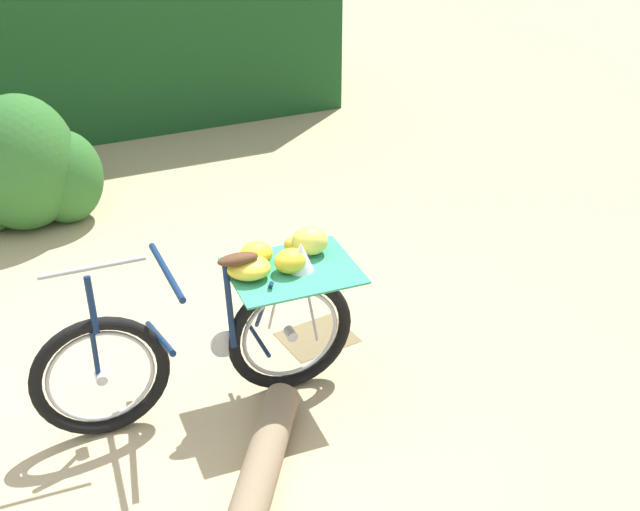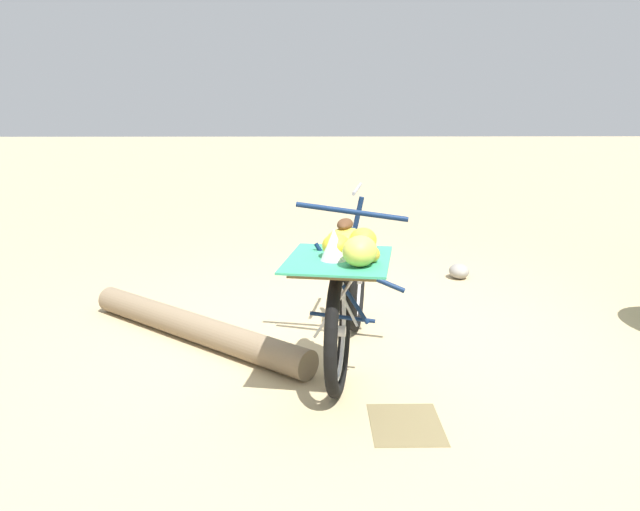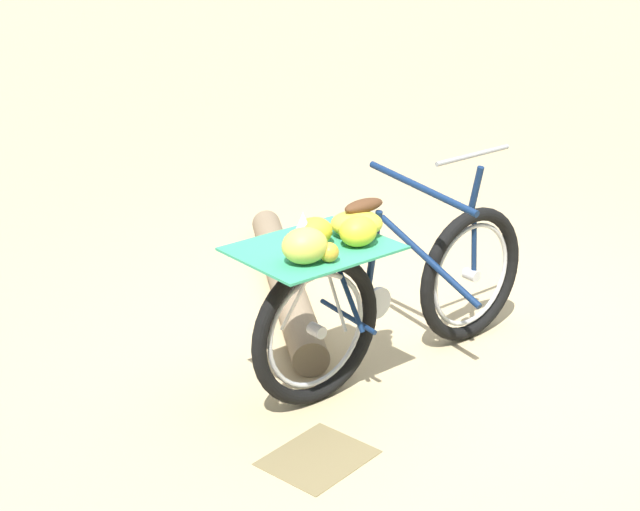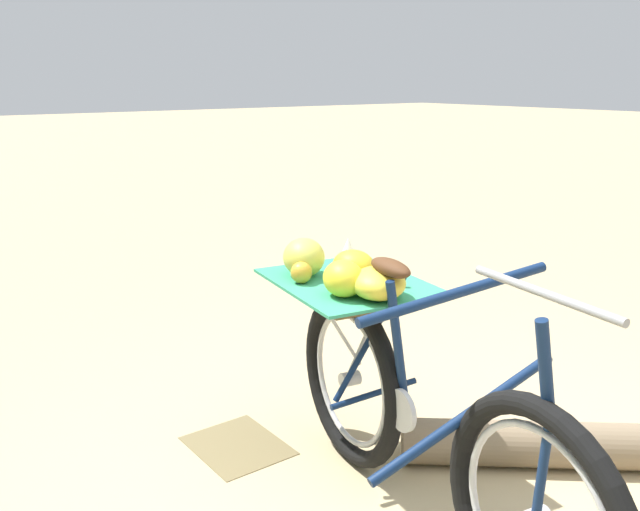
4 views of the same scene
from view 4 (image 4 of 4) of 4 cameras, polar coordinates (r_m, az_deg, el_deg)
bicycle at (r=2.54m, az=6.83°, el=-10.68°), size 1.80×0.80×1.03m
leaf_litter_patch at (r=3.17m, az=-6.79°, el=-15.26°), size 0.44×0.36×0.01m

